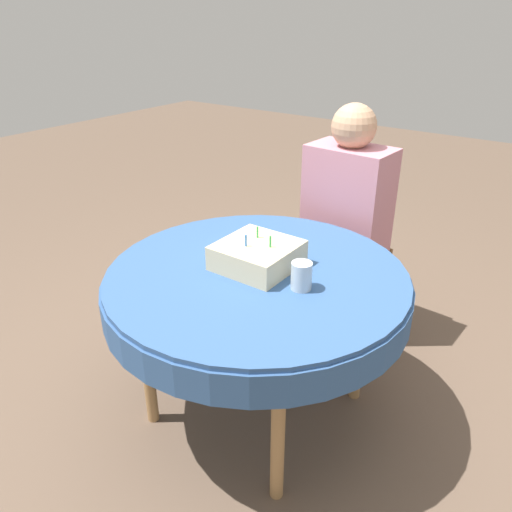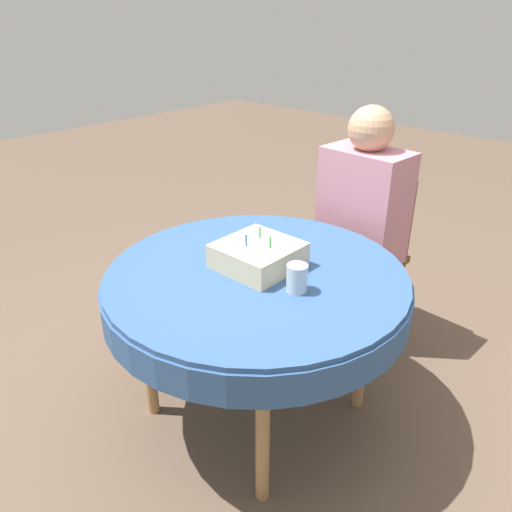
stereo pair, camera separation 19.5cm
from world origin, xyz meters
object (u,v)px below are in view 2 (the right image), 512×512
(chair, at_px, (366,249))
(birthday_cake, at_px, (258,255))
(drinking_glass, at_px, (297,278))
(person, at_px, (361,206))

(chair, height_order, birthday_cake, chair)
(chair, relative_size, birthday_cake, 2.98)
(birthday_cake, xyz_separation_m, drinking_glass, (0.23, -0.05, 0.00))
(chair, distance_m, person, 0.28)
(person, xyz_separation_m, drinking_glass, (0.23, -0.81, 0.01))
(birthday_cake, relative_size, drinking_glass, 2.76)
(chair, distance_m, drinking_glass, 0.96)
(person, relative_size, drinking_glass, 11.70)
(birthday_cake, bearing_deg, drinking_glass, -11.74)
(chair, height_order, person, person)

